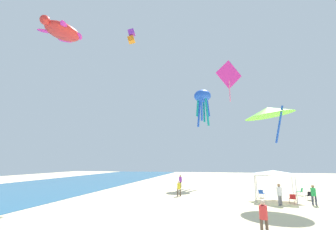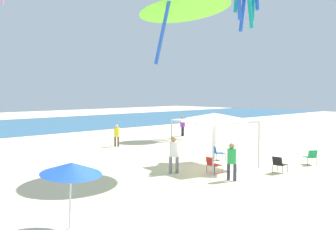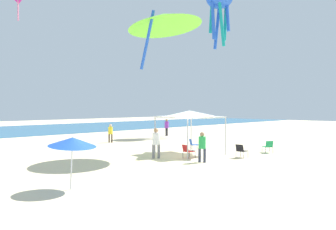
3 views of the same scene
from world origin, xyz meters
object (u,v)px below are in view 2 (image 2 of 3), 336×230
at_px(person_watching_sky, 232,159).
at_px(person_kite_handler, 174,152).
at_px(folding_chair_near_cooler, 279,163).
at_px(folding_chair_left_of_tent, 213,164).
at_px(kite_delta_lime, 184,2).
at_px(beach_umbrella, 71,168).
at_px(folding_chair_facing_ocean, 218,152).
at_px(person_beachcomber, 183,124).
at_px(canopy_tent, 214,118).
at_px(folding_chair_right_of_tent, 311,156).
at_px(person_far_stroller, 117,134).

xyz_separation_m(person_watching_sky, person_kite_handler, (-0.74, 2.88, 0.07)).
xyz_separation_m(folding_chair_near_cooler, folding_chair_left_of_tent, (-2.37, 2.19, 0.00)).
bearing_deg(kite_delta_lime, person_watching_sky, -105.02).
bearing_deg(person_kite_handler, beach_umbrella, -116.75).
bearing_deg(kite_delta_lime, folding_chair_near_cooler, -65.45).
xyz_separation_m(folding_chair_near_cooler, person_watching_sky, (-2.94, 0.65, 0.51)).
xyz_separation_m(beach_umbrella, kite_delta_lime, (8.42, 3.54, 6.53)).
bearing_deg(folding_chair_facing_ocean, person_beachcomber, -4.20).
relative_size(canopy_tent, beach_umbrella, 1.94).
bearing_deg(kite_delta_lime, canopy_tent, -23.79).
height_order(folding_chair_left_of_tent, person_kite_handler, person_kite_handler).
bearing_deg(beach_umbrella, person_watching_sky, 3.58).
bearing_deg(folding_chair_right_of_tent, person_far_stroller, -38.86).
bearing_deg(folding_chair_right_of_tent, person_kite_handler, 9.05).
distance_m(beach_umbrella, folding_chair_facing_ocean, 12.73).
distance_m(folding_chair_right_of_tent, person_watching_sky, 6.17).
relative_size(canopy_tent, person_kite_handler, 2.21).
height_order(folding_chair_right_of_tent, folding_chair_left_of_tent, same).
distance_m(canopy_tent, person_watching_sky, 3.72).
bearing_deg(folding_chair_left_of_tent, person_far_stroller, -4.30).
distance_m(folding_chair_facing_ocean, person_far_stroller, 8.57).
bearing_deg(person_beachcomber, folding_chair_facing_ocean, 25.31).
relative_size(person_watching_sky, person_beachcomber, 0.95).
xyz_separation_m(person_kite_handler, person_far_stroller, (3.61, 9.29, -0.13)).
bearing_deg(person_kite_handler, person_watching_sky, -36.50).
bearing_deg(person_watching_sky, kite_delta_lime, -18.10).
relative_size(canopy_tent, person_far_stroller, 2.52).
bearing_deg(beach_umbrella, canopy_tent, 16.98).
xyz_separation_m(folding_chair_facing_ocean, person_kite_handler, (-4.37, -0.76, 0.58)).
xyz_separation_m(folding_chair_left_of_tent, person_far_stroller, (2.30, 10.63, 0.45)).
bearing_deg(person_watching_sky, folding_chair_near_cooler, -118.83).
height_order(person_beachcomber, kite_delta_lime, kite_delta_lime).
relative_size(person_far_stroller, kite_delta_lime, 0.29).
relative_size(beach_umbrella, person_kite_handler, 1.14).
distance_m(canopy_tent, folding_chair_right_of_tent, 5.69).
distance_m(beach_umbrella, person_kite_handler, 8.35).
height_order(beach_umbrella, folding_chair_left_of_tent, beach_umbrella).
bearing_deg(kite_delta_lime, person_kite_handler, 176.63).
relative_size(beach_umbrella, person_far_stroller, 1.29).
relative_size(canopy_tent, folding_chair_facing_ocean, 4.87).
height_order(person_watching_sky, kite_delta_lime, kite_delta_lime).
height_order(beach_umbrella, folding_chair_near_cooler, beach_umbrella).
relative_size(folding_chair_right_of_tent, kite_delta_lime, 0.15).
bearing_deg(folding_chair_near_cooler, folding_chair_facing_ocean, -11.22).
xyz_separation_m(canopy_tent, person_far_stroller, (0.80, 9.52, -1.65)).
distance_m(folding_chair_right_of_tent, folding_chair_left_of_tent, 5.99).
xyz_separation_m(beach_umbrella, person_watching_sky, (8.33, 0.52, -0.81)).
xyz_separation_m(canopy_tent, beach_umbrella, (-10.40, -3.18, -0.78)).
bearing_deg(beach_umbrella, person_kite_handler, 24.12).
relative_size(canopy_tent, folding_chair_near_cooler, 4.87).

